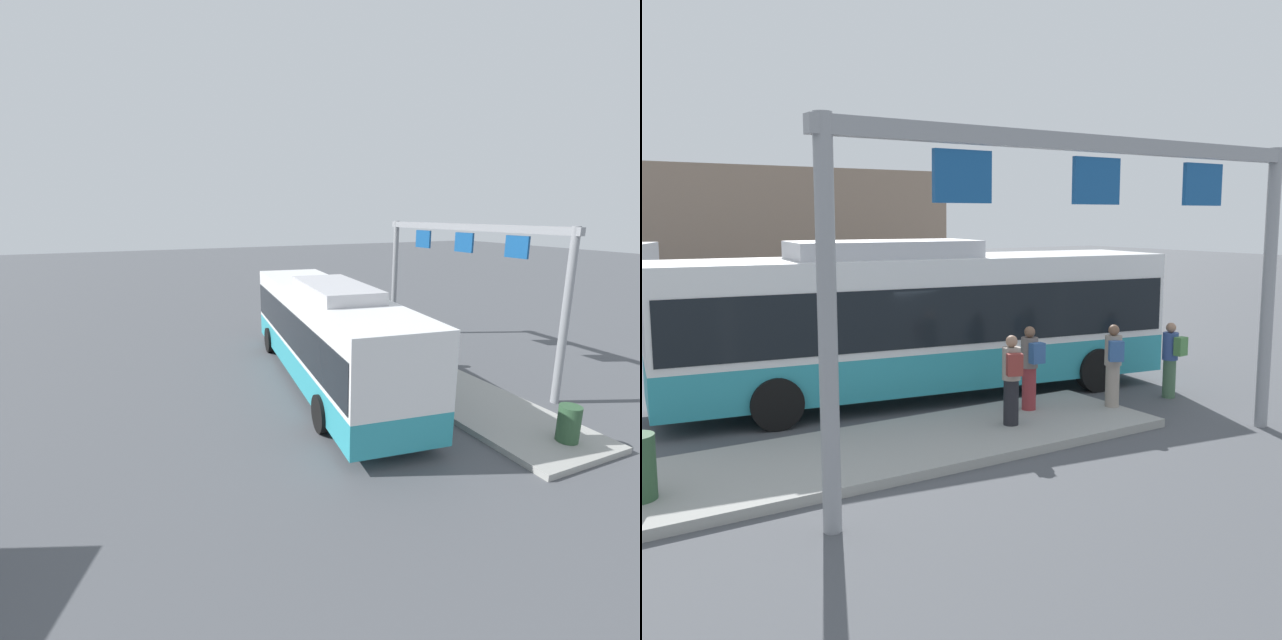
% 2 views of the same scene
% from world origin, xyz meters
% --- Properties ---
extents(ground_plane, '(120.00, 120.00, 0.00)m').
position_xyz_m(ground_plane, '(0.00, 0.00, 0.00)').
color(ground_plane, '#4C4F54').
extents(platform_curb, '(10.00, 2.80, 0.16)m').
position_xyz_m(platform_curb, '(-2.29, -3.15, 0.08)').
color(platform_curb, '#9E9E99').
rests_on(platform_curb, ground).
extents(bus_main, '(11.47, 4.00, 3.46)m').
position_xyz_m(bus_main, '(-0.01, 0.00, 1.81)').
color(bus_main, teal).
rests_on(bus_main, ground).
extents(person_boarding, '(0.38, 0.55, 1.67)m').
position_xyz_m(person_boarding, '(4.57, -3.02, 0.89)').
color(person_boarding, '#476B4C').
rests_on(person_boarding, ground).
extents(person_waiting_near, '(0.54, 0.61, 1.67)m').
position_xyz_m(person_waiting_near, '(2.51, -3.34, 1.05)').
color(person_waiting_near, gray).
rests_on(person_waiting_near, platform_curb).
extents(person_waiting_mid, '(0.49, 0.60, 1.67)m').
position_xyz_m(person_waiting_mid, '(0.01, -3.30, 1.05)').
color(person_waiting_mid, black).
rests_on(person_waiting_mid, platform_curb).
extents(person_waiting_far, '(0.36, 0.54, 1.67)m').
position_xyz_m(person_waiting_far, '(0.96, -2.63, 1.05)').
color(person_waiting_far, maroon).
rests_on(person_waiting_far, platform_curb).
extents(platform_sign_gantry, '(9.14, 0.24, 5.20)m').
position_xyz_m(platform_sign_gantry, '(-0.08, -5.50, 3.75)').
color(platform_sign_gantry, gray).
rests_on(platform_sign_gantry, ground).
extents(trash_bin, '(0.52, 0.52, 0.90)m').
position_xyz_m(trash_bin, '(-6.41, -3.44, 0.61)').
color(trash_bin, '#2D5133').
rests_on(trash_bin, platform_curb).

